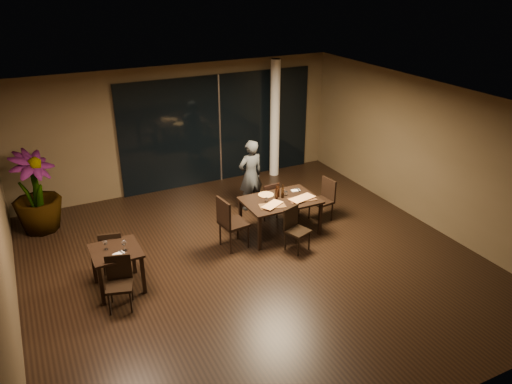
# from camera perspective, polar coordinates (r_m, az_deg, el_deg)

# --- Properties ---
(ground) EXTENTS (8.00, 8.00, 0.00)m
(ground) POSITION_cam_1_polar(r_m,az_deg,el_deg) (9.39, -0.31, -8.04)
(ground) COLOR black
(ground) RESTS_ON ground
(wall_back) EXTENTS (8.00, 0.10, 3.00)m
(wall_back) POSITION_cam_1_polar(r_m,az_deg,el_deg) (12.22, -8.78, 7.30)
(wall_back) COLOR #4C3E29
(wall_back) RESTS_ON ground
(wall_front) EXTENTS (8.00, 0.10, 3.00)m
(wall_front) POSITION_cam_1_polar(r_m,az_deg,el_deg) (5.83, 18.02, -14.37)
(wall_front) COLOR #4C3E29
(wall_front) RESTS_ON ground
(wall_right) EXTENTS (0.10, 8.00, 3.00)m
(wall_right) POSITION_cam_1_polar(r_m,az_deg,el_deg) (10.95, 19.13, 4.17)
(wall_right) COLOR #4C3E29
(wall_right) RESTS_ON ground
(ceiling) EXTENTS (8.00, 8.00, 0.04)m
(ceiling) POSITION_cam_1_polar(r_m,az_deg,el_deg) (8.18, -0.36, 10.12)
(ceiling) COLOR silver
(ceiling) RESTS_ON wall_back
(window_panel) EXTENTS (5.00, 0.06, 2.70)m
(window_panel) POSITION_cam_1_polar(r_m,az_deg,el_deg) (12.51, -4.22, 7.20)
(window_panel) COLOR black
(window_panel) RESTS_ON ground
(column) EXTENTS (0.24, 0.24, 3.00)m
(column) POSITION_cam_1_polar(r_m,az_deg,el_deg) (12.77, 2.17, 8.31)
(column) COLOR silver
(column) RESTS_ON ground
(main_table) EXTENTS (1.50, 1.00, 0.75)m
(main_table) POSITION_cam_1_polar(r_m,az_deg,el_deg) (10.09, 2.78, -1.24)
(main_table) COLOR black
(main_table) RESTS_ON ground
(side_table) EXTENTS (0.80, 0.80, 0.75)m
(side_table) POSITION_cam_1_polar(r_m,az_deg,el_deg) (8.70, -15.69, -7.10)
(side_table) COLOR black
(side_table) RESTS_ON ground
(chair_main_far) EXTENTS (0.42, 0.42, 0.84)m
(chair_main_far) POSITION_cam_1_polar(r_m,az_deg,el_deg) (10.74, 1.51, -0.78)
(chair_main_far) COLOR black
(chair_main_far) RESTS_ON ground
(chair_main_near) EXTENTS (0.51, 0.51, 0.86)m
(chair_main_near) POSITION_cam_1_polar(r_m,az_deg,el_deg) (9.61, 4.44, -3.97)
(chair_main_near) COLOR black
(chair_main_near) RESTS_ON ground
(chair_main_left) EXTENTS (0.55, 0.55, 1.06)m
(chair_main_left) POSITION_cam_1_polar(r_m,az_deg,el_deg) (9.57, -3.03, -3.29)
(chair_main_left) COLOR black
(chair_main_left) RESTS_ON ground
(chair_main_right) EXTENTS (0.47, 0.47, 0.92)m
(chair_main_right) POSITION_cam_1_polar(r_m,az_deg,el_deg) (10.81, 7.81, -0.59)
(chair_main_right) COLOR black
(chair_main_right) RESTS_ON ground
(chair_side_far) EXTENTS (0.47, 0.47, 0.85)m
(chair_side_far) POSITION_cam_1_polar(r_m,az_deg,el_deg) (9.22, -16.17, -6.36)
(chair_side_far) COLOR black
(chair_side_far) RESTS_ON ground
(chair_side_near) EXTENTS (0.50, 0.50, 0.87)m
(chair_side_near) POSITION_cam_1_polar(r_m,az_deg,el_deg) (8.35, -15.36, -9.60)
(chair_side_near) COLOR black
(chair_side_near) RESTS_ON ground
(diner) EXTENTS (0.58, 0.42, 1.62)m
(diner) POSITION_cam_1_polar(r_m,az_deg,el_deg) (11.04, -0.62, 1.92)
(diner) COLOR #2E3133
(diner) RESTS_ON ground
(potted_plant) EXTENTS (1.32, 1.32, 1.71)m
(potted_plant) POSITION_cam_1_polar(r_m,az_deg,el_deg) (11.05, -23.90, -0.03)
(potted_plant) COLOR #1D531B
(potted_plant) RESTS_ON ground
(pizza_board_left) EXTENTS (0.56, 0.37, 0.01)m
(pizza_board_left) POSITION_cam_1_polar(r_m,az_deg,el_deg) (9.77, 1.88, -1.59)
(pizza_board_left) COLOR #4E3219
(pizza_board_left) RESTS_ON main_table
(pizza_board_right) EXTENTS (0.59, 0.35, 0.01)m
(pizza_board_right) POSITION_cam_1_polar(r_m,az_deg,el_deg) (10.08, 5.30, -0.83)
(pizza_board_right) COLOR #402614
(pizza_board_right) RESTS_ON main_table
(oblong_pizza_left) EXTENTS (0.49, 0.39, 0.02)m
(oblong_pizza_left) POSITION_cam_1_polar(r_m,az_deg,el_deg) (9.76, 1.88, -1.50)
(oblong_pizza_left) COLOR #69090C
(oblong_pizza_left) RESTS_ON pizza_board_left
(oblong_pizza_right) EXTENTS (0.55, 0.34, 0.02)m
(oblong_pizza_right) POSITION_cam_1_polar(r_m,az_deg,el_deg) (10.07, 5.30, -0.74)
(oblong_pizza_right) COLOR maroon
(oblong_pizza_right) RESTS_ON pizza_board_right
(round_pizza) EXTENTS (0.31, 0.31, 0.01)m
(round_pizza) POSITION_cam_1_polar(r_m,az_deg,el_deg) (10.23, 1.16, -0.34)
(round_pizza) COLOR #B73114
(round_pizza) RESTS_ON main_table
(bottle_a) EXTENTS (0.07, 0.07, 0.30)m
(bottle_a) POSITION_cam_1_polar(r_m,az_deg,el_deg) (9.98, 2.34, -0.09)
(bottle_a) COLOR black
(bottle_a) RESTS_ON main_table
(bottle_b) EXTENTS (0.06, 0.06, 0.28)m
(bottle_b) POSITION_cam_1_polar(r_m,az_deg,el_deg) (10.08, 3.07, 0.08)
(bottle_b) COLOR black
(bottle_b) RESTS_ON main_table
(bottle_c) EXTENTS (0.07, 0.07, 0.30)m
(bottle_c) POSITION_cam_1_polar(r_m,az_deg,el_deg) (10.11, 2.53, 0.24)
(bottle_c) COLOR black
(bottle_c) RESTS_ON main_table
(tumbler_left) EXTENTS (0.07, 0.07, 0.08)m
(tumbler_left) POSITION_cam_1_polar(r_m,az_deg,el_deg) (9.94, 1.21, -0.90)
(tumbler_left) COLOR white
(tumbler_left) RESTS_ON main_table
(tumbler_right) EXTENTS (0.07, 0.07, 0.08)m
(tumbler_right) POSITION_cam_1_polar(r_m,az_deg,el_deg) (10.23, 3.43, -0.16)
(tumbler_right) COLOR white
(tumbler_right) RESTS_ON main_table
(napkin_near) EXTENTS (0.20, 0.14, 0.01)m
(napkin_near) POSITION_cam_1_polar(r_m,az_deg,el_deg) (10.21, 5.97, -0.52)
(napkin_near) COLOR silver
(napkin_near) RESTS_ON main_table
(napkin_far) EXTENTS (0.19, 0.13, 0.01)m
(napkin_far) POSITION_cam_1_polar(r_m,az_deg,el_deg) (10.46, 4.55, 0.18)
(napkin_far) COLOR white
(napkin_far) RESTS_ON main_table
(wine_glass_a) EXTENTS (0.07, 0.07, 0.16)m
(wine_glass_a) POSITION_cam_1_polar(r_m,az_deg,el_deg) (8.65, -16.80, -5.84)
(wine_glass_a) COLOR white
(wine_glass_a) RESTS_ON side_table
(wine_glass_b) EXTENTS (0.08, 0.08, 0.18)m
(wine_glass_b) POSITION_cam_1_polar(r_m,az_deg,el_deg) (8.54, -14.83, -5.94)
(wine_glass_b) COLOR white
(wine_glass_b) RESTS_ON side_table
(side_napkin) EXTENTS (0.21, 0.16, 0.01)m
(side_napkin) POSITION_cam_1_polar(r_m,az_deg,el_deg) (8.49, -15.43, -6.84)
(side_napkin) COLOR white
(side_napkin) RESTS_ON side_table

